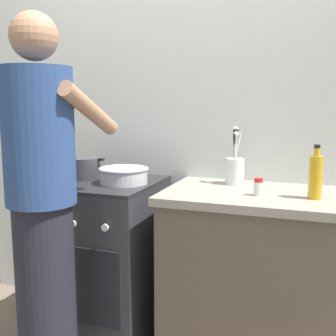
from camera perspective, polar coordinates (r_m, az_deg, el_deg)
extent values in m
cube|color=silver|center=(2.42, 6.47, 7.00)|extent=(3.20, 0.10, 2.50)
cube|color=brown|center=(2.20, 13.09, -15.42)|extent=(0.96, 0.56, 0.86)
cube|color=gray|center=(2.06, 13.53, -3.91)|extent=(1.00, 0.60, 0.04)
cube|color=#2D2D33|center=(2.45, -8.80, -12.44)|extent=(0.60, 0.60, 0.88)
cube|color=#232326|center=(2.33, -9.06, -2.05)|extent=(0.60, 0.60, 0.02)
cube|color=black|center=(2.22, -12.70, -15.49)|extent=(0.51, 0.01, 0.40)
cylinder|color=silver|center=(2.20, -17.06, -6.97)|extent=(0.04, 0.01, 0.04)
cylinder|color=silver|center=(2.10, -13.09, -7.57)|extent=(0.04, 0.01, 0.04)
cylinder|color=silver|center=(2.01, -8.74, -8.18)|extent=(0.04, 0.01, 0.04)
cylinder|color=#38383D|center=(2.42, -11.54, -0.01)|extent=(0.19, 0.19, 0.12)
cube|color=black|center=(2.47, -13.78, 1.39)|extent=(0.04, 0.02, 0.01)
cube|color=black|center=(2.36, -9.28, 1.17)|extent=(0.04, 0.02, 0.01)
cylinder|color=#B7B7BC|center=(2.24, -6.16, -1.07)|extent=(0.26, 0.26, 0.08)
torus|color=#B7B7BC|center=(2.23, -6.18, -0.11)|extent=(0.27, 0.27, 0.01)
cylinder|color=silver|center=(2.23, 9.24, -0.45)|extent=(0.10, 0.10, 0.14)
cylinder|color=silver|center=(2.23, 9.26, 1.63)|extent=(0.07, 0.03, 0.27)
sphere|color=silver|center=(2.21, 9.36, 5.31)|extent=(0.03, 0.03, 0.03)
cylinder|color=silver|center=(2.21, 9.36, 1.30)|extent=(0.03, 0.02, 0.23)
sphere|color=silver|center=(2.19, 9.44, 4.63)|extent=(0.03, 0.03, 0.03)
cylinder|color=black|center=(2.22, 9.32, 1.51)|extent=(0.02, 0.06, 0.25)
sphere|color=black|center=(2.20, 9.41, 5.07)|extent=(0.03, 0.03, 0.03)
cylinder|color=silver|center=(1.98, 12.42, -2.84)|extent=(0.04, 0.04, 0.06)
cylinder|color=red|center=(1.97, 12.46, -1.66)|extent=(0.04, 0.04, 0.02)
cylinder|color=gold|center=(1.97, 19.79, -1.27)|extent=(0.06, 0.06, 0.20)
cylinder|color=gold|center=(1.95, 19.96, 2.08)|extent=(0.03, 0.03, 0.04)
cylinder|color=black|center=(1.95, 20.00, 2.84)|extent=(0.03, 0.03, 0.02)
cylinder|color=black|center=(2.02, -16.48, -17.26)|extent=(0.26, 0.26, 0.90)
cylinder|color=navy|center=(1.82, -17.50, 4.17)|extent=(0.30, 0.30, 0.58)
sphere|color=#A07254|center=(1.84, -18.12, 17.00)|extent=(0.20, 0.20, 0.20)
cylinder|color=#A07254|center=(2.03, -19.09, 7.64)|extent=(0.07, 0.41, 0.24)
cylinder|color=#A07254|center=(1.84, -10.73, 7.89)|extent=(0.07, 0.41, 0.24)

